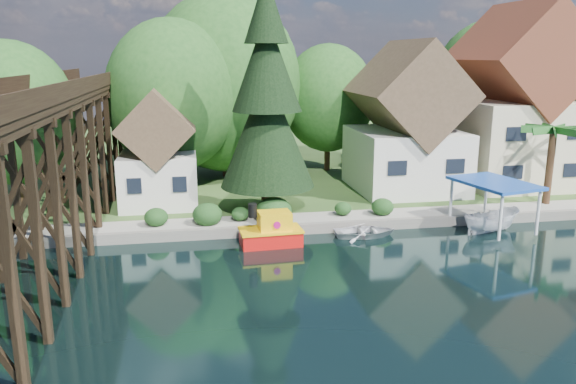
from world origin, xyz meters
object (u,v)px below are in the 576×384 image
shed (158,156)px  boat_canopy (492,211)px  house_center (515,108)px  tugboat (271,232)px  palm_tree (554,132)px  boat_white_a (365,230)px  trestle_bridge (42,162)px  house_left (406,128)px  conifer (267,103)px

shed → boat_canopy: (19.82, -8.17, -2.48)m
house_center → tugboat: house_center is taller
palm_tree → boat_canopy: palm_tree is taller
house_center → boat_white_a: (-14.86, -9.58, -6.04)m
palm_tree → tugboat: palm_tree is taller
house_center → boat_white_a: 18.69m
trestle_bridge → boat_canopy: bearing=2.7°
boat_white_a → house_left: bearing=-31.6°
conifer → house_left: bearing=23.5°
house_left → conifer: bearing=-156.5°
boat_canopy → shed: bearing=157.6°
boat_white_a → shed: bearing=59.2°
palm_tree → house_center: bearing=80.6°
shed → conifer: (6.93, -3.31, 3.72)m
palm_tree → boat_canopy: bearing=-148.8°
shed → house_left: bearing=4.8°
trestle_bridge → boat_white_a: size_ratio=12.10×
trestle_bridge → tugboat: (11.46, 1.17, -4.59)m
boat_white_a → boat_canopy: size_ratio=0.66×
conifer → palm_tree: bearing=-3.5°
trestle_bridge → conifer: 13.54m
tugboat → boat_white_a: 5.72m
shed → palm_tree: 26.36m
house_center → boat_canopy: size_ratio=2.53×
house_center → boat_canopy: house_center is taller
conifer → boat_canopy: bearing=-20.6°
tugboat → trestle_bridge: bearing=-174.2°
house_left → house_center: (9.00, 0.50, 1.28)m
house_left → shed: (-18.00, -1.50, -1.31)m
house_left → conifer: conifer is taller
palm_tree → boat_white_a: palm_tree is taller
house_left → boat_white_a: bearing=-122.8°
palm_tree → boat_white_a: (-13.79, -3.11, -5.06)m
trestle_bridge → boat_white_a: 17.93m
conifer → boat_white_a: conifer is taller
house_center → boat_white_a: house_center is taller
house_left → boat_canopy: house_left is taller
boat_canopy → conifer: bearing=159.4°
conifer → shed: bearing=154.4°
palm_tree → house_left: bearing=143.0°
house_left → shed: bearing=-175.2°
tugboat → boat_canopy: 13.37m
house_left → house_center: 9.10m
tugboat → boat_canopy: size_ratio=0.65×
trestle_bridge → boat_canopy: 25.17m
house_left → palm_tree: (7.93, -5.97, 0.30)m
house_center → boat_white_a: bearing=-147.2°
house_center → house_left: bearing=-176.8°
house_center → palm_tree: house_center is taller
conifer → boat_canopy: size_ratio=2.66×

